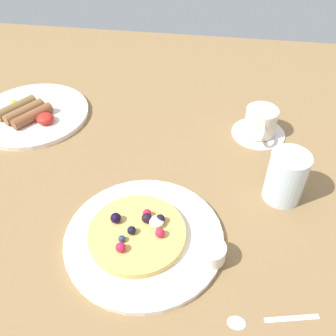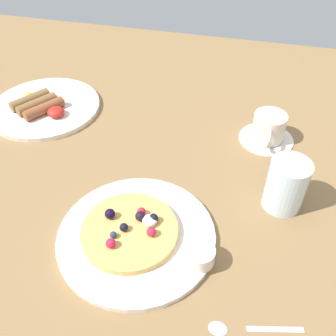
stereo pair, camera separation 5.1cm
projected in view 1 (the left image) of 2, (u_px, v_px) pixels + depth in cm
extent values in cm
cube|color=olive|center=(134.00, 183.00, 77.58)|extent=(195.66, 142.00, 3.00)
cylinder|color=silver|center=(144.00, 238.00, 64.92)|extent=(27.58, 27.58, 1.12)
cylinder|color=#DDB05A|center=(137.00, 234.00, 64.12)|extent=(16.81, 16.81, 1.29)
sphere|color=black|center=(132.00, 230.00, 62.91)|extent=(1.48, 1.48, 1.48)
sphere|color=red|center=(121.00, 247.00, 60.29)|extent=(1.67, 1.67, 1.67)
sphere|color=black|center=(113.00, 218.00, 64.68)|extent=(1.85, 1.85, 1.85)
sphere|color=black|center=(160.00, 219.00, 64.48)|extent=(1.75, 1.75, 1.75)
sphere|color=navy|center=(122.00, 239.00, 61.84)|extent=(1.18, 1.18, 1.18)
sphere|color=red|center=(160.00, 233.00, 62.44)|extent=(1.62, 1.62, 1.62)
sphere|color=red|center=(147.00, 213.00, 65.59)|extent=(1.53, 1.53, 1.53)
sphere|color=black|center=(147.00, 218.00, 64.65)|extent=(1.81, 1.81, 1.81)
ellipsoid|color=white|center=(157.00, 222.00, 64.24)|extent=(2.60, 2.60, 1.56)
cylinder|color=silver|center=(211.00, 252.00, 60.42)|extent=(4.97, 4.97, 2.93)
cylinder|color=#5D1F06|center=(211.00, 250.00, 60.02)|extent=(4.08, 4.08, 0.35)
cylinder|color=silver|center=(33.00, 114.00, 92.15)|extent=(27.21, 27.21, 1.16)
cylinder|color=brown|center=(32.00, 116.00, 88.42)|extent=(7.73, 9.79, 2.58)
cylinder|color=brown|center=(24.00, 112.00, 89.69)|extent=(7.68, 9.81, 2.58)
cylinder|color=brown|center=(16.00, 108.00, 90.95)|extent=(7.66, 9.83, 2.58)
ellipsoid|color=white|center=(15.00, 105.00, 93.37)|extent=(6.87, 5.84, 0.60)
sphere|color=yellow|center=(15.00, 104.00, 93.02)|extent=(2.00, 2.00, 2.00)
ellipsoid|color=red|center=(45.00, 118.00, 87.91)|extent=(4.09, 4.09, 2.25)
cylinder|color=silver|center=(258.00, 133.00, 87.10)|extent=(12.33, 12.33, 0.62)
cylinder|color=silver|center=(261.00, 121.00, 84.81)|extent=(7.23, 7.23, 6.10)
torus|color=silver|center=(262.00, 132.00, 81.26)|extent=(0.87, 4.23, 4.22)
cylinder|color=brown|center=(262.00, 114.00, 83.48)|extent=(6.15, 6.15, 0.49)
cube|color=silver|center=(292.00, 318.00, 54.92)|extent=(8.21, 2.60, 0.30)
ellipsoid|color=silver|center=(237.00, 322.00, 54.36)|extent=(2.86, 2.20, 0.60)
cylinder|color=silver|center=(286.00, 177.00, 69.49)|extent=(7.33, 7.33, 10.26)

